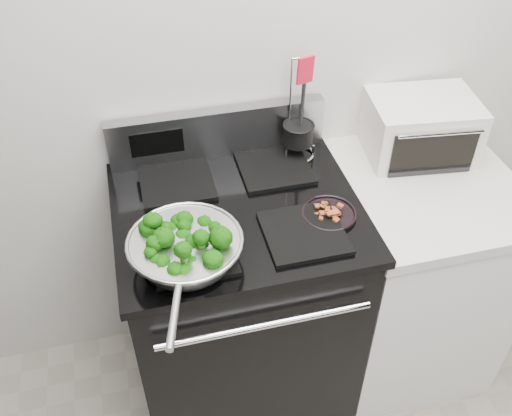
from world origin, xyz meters
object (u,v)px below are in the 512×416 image
object	(u,v)px
gas_range	(240,300)
toaster_oven	(420,127)
skillet	(185,248)
bacon_plate	(329,211)
utensil_holder	(298,139)

from	to	relation	value
gas_range	toaster_oven	distance (m)	0.91
gas_range	skillet	size ratio (longest dim) A/B	2.18
toaster_oven	bacon_plate	bearing A→B (deg)	-139.97
gas_range	bacon_plate	bearing A→B (deg)	-22.04
toaster_oven	skillet	bearing A→B (deg)	-150.57
skillet	utensil_holder	size ratio (longest dim) A/B	1.35
bacon_plate	utensil_holder	size ratio (longest dim) A/B	0.45
gas_range	toaster_oven	xyz separation A→B (m)	(0.72, 0.18, 0.54)
utensil_holder	gas_range	bearing A→B (deg)	-154.12
bacon_plate	utensil_holder	xyz separation A→B (m)	(-0.00, 0.34, 0.05)
utensil_holder	toaster_oven	size ratio (longest dim) A/B	0.96
gas_range	utensil_holder	world-z (taller)	utensil_holder
bacon_plate	toaster_oven	size ratio (longest dim) A/B	0.43
gas_range	toaster_oven	bearing A→B (deg)	14.13
skillet	toaster_oven	distance (m)	0.98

